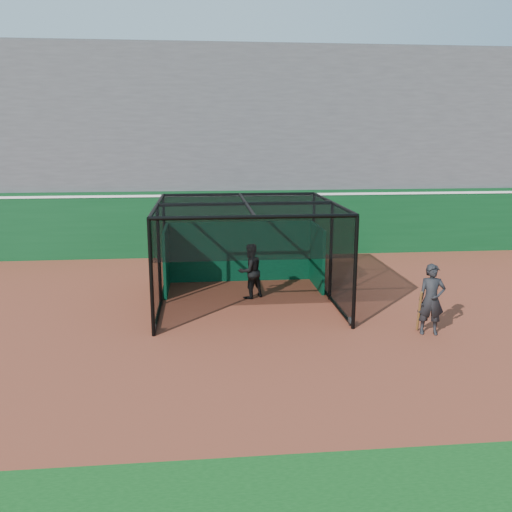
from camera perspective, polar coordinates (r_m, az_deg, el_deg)
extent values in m
plane|color=brown|center=(12.82, -0.77, -8.10)|extent=(120.00, 120.00, 0.00)
cube|color=#0A3B19|center=(20.74, -2.85, 3.47)|extent=(50.00, 0.45, 2.50)
cube|color=white|center=(20.59, -2.89, 6.49)|extent=(50.00, 0.50, 0.08)
cube|color=#4C4C4F|center=(24.36, -3.41, 11.02)|extent=(50.00, 7.85, 7.75)
cube|color=#4C4C4F|center=(28.03, -3.86, 20.39)|extent=(50.00, 0.30, 1.20)
cube|color=#074629|center=(17.08, -1.66, 0.48)|extent=(4.60, 0.10, 1.90)
cylinder|color=black|center=(13.02, -10.66, -7.49)|extent=(0.08, 0.22, 0.22)
cylinder|color=black|center=(13.45, 9.94, -6.80)|extent=(0.08, 0.22, 0.22)
cylinder|color=black|center=(17.20, -9.49, -2.49)|extent=(0.08, 0.22, 0.22)
cylinder|color=black|center=(17.52, 6.10, -2.10)|extent=(0.08, 0.22, 0.22)
imported|color=black|center=(15.32, -0.63, -1.60)|extent=(0.95, 0.89, 1.56)
imported|color=black|center=(13.15, 17.98, -4.38)|extent=(0.67, 0.51, 1.67)
cylinder|color=#593819|center=(13.18, 16.81, -5.56)|extent=(0.16, 0.39, 1.03)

